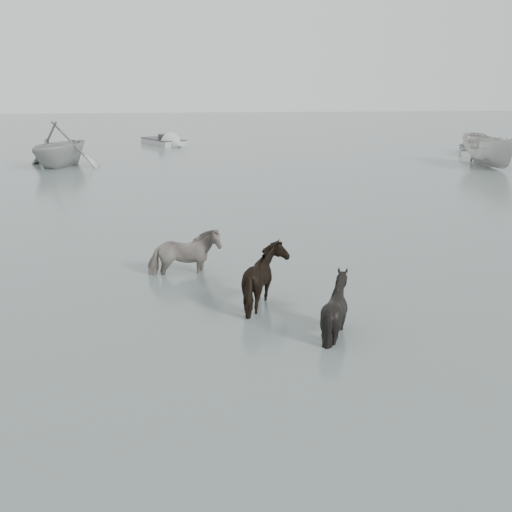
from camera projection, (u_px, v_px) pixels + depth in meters
name	position (u px, v px, depth m)	size (l,w,h in m)	color
ground	(328.00, 316.00, 12.80)	(140.00, 140.00, 0.00)	#566762
pony_pinto	(184.00, 245.00, 15.27)	(0.78, 1.72, 1.45)	black
pony_dark	(268.00, 272.00, 13.16)	(1.46, 1.25, 1.47)	black
pony_black	(336.00, 295.00, 11.82)	(1.16, 1.30, 1.44)	black
rowboat_trail	(60.00, 142.00, 33.10)	(4.04, 4.68, 2.47)	#A0A2A0
boat_small	(491.00, 149.00, 32.99)	(1.83, 4.87, 1.88)	#B4B4AF
skiff_port	(475.00, 148.00, 38.48)	(4.76, 1.60, 0.75)	#A6A9A6
skiff_mid	(163.00, 139.00, 43.70)	(5.21, 1.60, 0.75)	#A8ABA9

